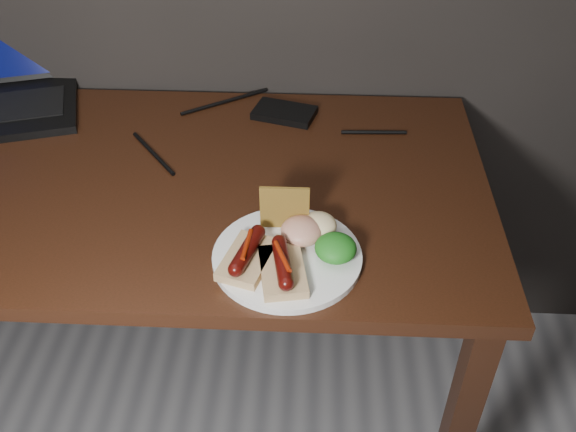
% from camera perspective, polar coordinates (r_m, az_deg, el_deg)
% --- Properties ---
extents(desk, '(1.40, 0.70, 0.75)m').
position_cam_1_polar(desk, '(1.35, -13.25, 0.29)').
color(desk, '#32170C').
rests_on(desk, ground).
extents(hard_drive, '(0.15, 0.12, 0.02)m').
position_cam_1_polar(hard_drive, '(1.45, -0.32, 9.17)').
color(hard_drive, black).
rests_on(hard_drive, desk).
extents(desk_cables, '(0.97, 0.36, 0.01)m').
position_cam_1_polar(desk_cables, '(1.43, -10.87, 7.66)').
color(desk_cables, black).
rests_on(desk_cables, desk).
extents(plate, '(0.31, 0.31, 0.01)m').
position_cam_1_polar(plate, '(1.08, -0.08, -3.64)').
color(plate, silver).
rests_on(plate, desk).
extents(bread_sausage_left, '(0.10, 0.13, 0.04)m').
position_cam_1_polar(bread_sausage_left, '(1.05, -3.63, -3.51)').
color(bread_sausage_left, tan).
rests_on(bread_sausage_left, plate).
extents(bread_sausage_center, '(0.09, 0.13, 0.04)m').
position_cam_1_polar(bread_sausage_center, '(1.03, -0.49, -4.59)').
color(bread_sausage_center, tan).
rests_on(bread_sausage_center, plate).
extents(crispbread, '(0.08, 0.01, 0.08)m').
position_cam_1_polar(crispbread, '(1.10, -0.31, 0.74)').
color(crispbread, olive).
rests_on(crispbread, plate).
extents(salad_greens, '(0.07, 0.07, 0.04)m').
position_cam_1_polar(salad_greens, '(1.06, 4.26, -2.85)').
color(salad_greens, '#145911').
rests_on(salad_greens, plate).
extents(salsa_mound, '(0.07, 0.07, 0.04)m').
position_cam_1_polar(salsa_mound, '(1.09, 1.23, -1.32)').
color(salsa_mound, maroon).
rests_on(salsa_mound, plate).
extents(coleslaw_mound, '(0.06, 0.06, 0.04)m').
position_cam_1_polar(coleslaw_mound, '(1.10, 2.70, -0.82)').
color(coleslaw_mound, white).
rests_on(coleslaw_mound, plate).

